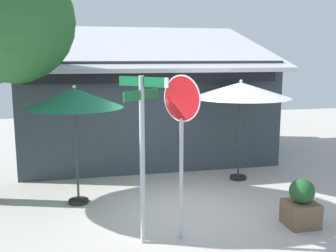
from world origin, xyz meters
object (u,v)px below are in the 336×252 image
object	(u,v)px
street_sign_post	(142,142)
patio_umbrella_forest_green_left	(75,99)
patio_umbrella_ivory_center	(241,91)
stop_sign	(182,126)
sidewalk_planter	(301,205)

from	to	relation	value
street_sign_post	patio_umbrella_forest_green_left	bearing A→B (deg)	116.41
patio_umbrella_ivory_center	patio_umbrella_forest_green_left	bearing A→B (deg)	-168.20
stop_sign	street_sign_post	bearing A→B (deg)	-176.88
patio_umbrella_forest_green_left	stop_sign	bearing A→B (deg)	-50.61
stop_sign	patio_umbrella_ivory_center	bearing A→B (deg)	52.23
patio_umbrella_forest_green_left	patio_umbrella_ivory_center	size ratio (longest dim) A/B	1.00
patio_umbrella_forest_green_left	sidewalk_planter	distance (m)	5.10
patio_umbrella_forest_green_left	sidewalk_planter	world-z (taller)	patio_umbrella_forest_green_left
street_sign_post	sidewalk_planter	size ratio (longest dim) A/B	3.12
stop_sign	sidewalk_planter	size ratio (longest dim) A/B	3.13
street_sign_post	sidewalk_planter	distance (m)	3.39
stop_sign	patio_umbrella_ivory_center	distance (m)	3.89
patio_umbrella_forest_green_left	patio_umbrella_ivory_center	distance (m)	4.26
patio_umbrella_ivory_center	sidewalk_planter	world-z (taller)	patio_umbrella_ivory_center
street_sign_post	patio_umbrella_ivory_center	size ratio (longest dim) A/B	1.11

